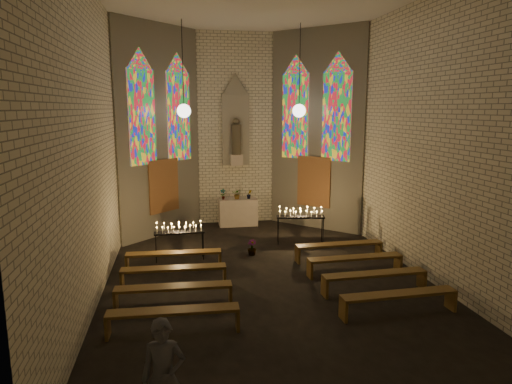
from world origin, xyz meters
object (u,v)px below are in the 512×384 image
(votive_stand_right, at_px, (301,214))
(visitor, at_px, (164,377))
(altar, at_px, (238,212))
(aisle_flower_pot, at_px, (252,248))
(votive_stand_left, at_px, (179,230))

(votive_stand_right, relative_size, visitor, 0.97)
(altar, xyz_separation_m, visitor, (-2.43, -10.73, 0.30))
(altar, relative_size, visitor, 0.87)
(aisle_flower_pot, height_order, visitor, visitor)
(aisle_flower_pot, relative_size, votive_stand_right, 0.29)
(votive_stand_left, relative_size, votive_stand_right, 0.91)
(votive_stand_left, height_order, votive_stand_right, votive_stand_right)
(aisle_flower_pot, relative_size, votive_stand_left, 0.32)
(altar, bearing_deg, aisle_flower_pot, -91.07)
(altar, xyz_separation_m, aisle_flower_pot, (-0.07, -3.54, -0.27))
(votive_stand_left, bearing_deg, altar, 56.16)
(aisle_flower_pot, bearing_deg, votive_stand_left, -178.29)
(votive_stand_left, distance_m, visitor, 7.14)
(votive_stand_right, bearing_deg, aisle_flower_pot, -142.69)
(aisle_flower_pot, bearing_deg, altar, 88.93)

